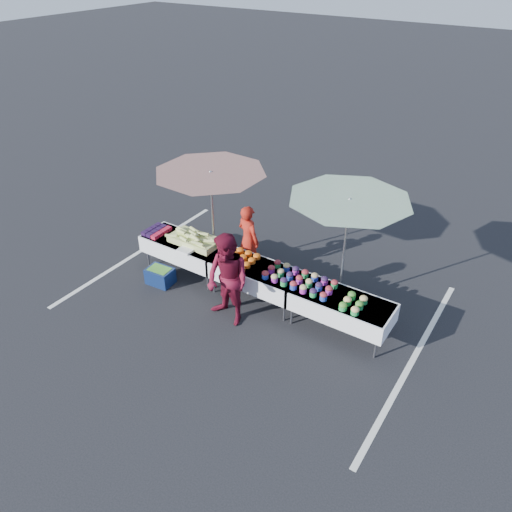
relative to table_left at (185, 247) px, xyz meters
The scene contains 17 objects.
ground 1.89m from the table_left, ahead, with size 80.00×80.00×0.00m, color black.
stripe_left 1.52m from the table_left, behind, with size 0.10×5.00×0.00m, color silver.
stripe_right 5.03m from the table_left, ahead, with size 0.10×5.00×0.00m, color silver.
table_left is the anchor object (origin of this frame).
table_center 1.80m from the table_left, ahead, with size 1.86×0.81×0.75m.
table_right 3.60m from the table_left, ahead, with size 1.86×0.81×0.75m.
berry_punnets 0.74m from the table_left, behind, with size 0.40×0.54×0.08m.
corn_pile 0.36m from the table_left, ahead, with size 1.16×0.57×0.26m.
plastic_bags 0.47m from the table_left, 45.00° to the right, with size 0.30×0.25×0.05m, color white.
carrot_bowls 1.47m from the table_left, ahead, with size 0.55×0.69×0.11m.
potato_cups 2.76m from the table_left, ahead, with size 1.34×0.58×0.16m.
bean_baskets 3.87m from the table_left, ahead, with size 0.36×0.50×0.15m.
vendor 1.36m from the table_left, 33.28° to the left, with size 0.56×0.37×1.55m, color #A71F13.
customer 1.95m from the table_left, 25.59° to the right, with size 0.88×0.69×1.81m, color maroon.
umbrella_left 1.61m from the table_left, 40.00° to the left, with size 2.96×2.96×2.29m.
umbrella_right 3.64m from the table_left, 13.90° to the left, with size 2.35×2.35×2.28m.
storage_bin 0.78m from the table_left, 103.12° to the right, with size 0.57×0.43×0.35m.
Camera 1 is at (4.37, -6.66, 6.09)m, focal length 35.00 mm.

